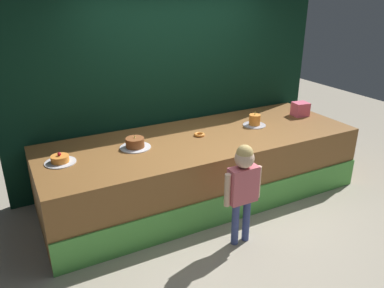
# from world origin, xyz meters

# --- Properties ---
(ground_plane) EXTENTS (12.00, 12.00, 0.00)m
(ground_plane) POSITION_xyz_m (0.00, 0.00, 0.00)
(ground_plane) COLOR #ADA38E
(stage_platform) EXTENTS (3.93, 1.41, 0.80)m
(stage_platform) POSITION_xyz_m (0.00, 0.69, 0.40)
(stage_platform) COLOR brown
(stage_platform) RESTS_ON ground_plane
(curtain_backdrop) EXTENTS (4.47, 0.08, 2.70)m
(curtain_backdrop) POSITION_xyz_m (0.00, 1.49, 1.35)
(curtain_backdrop) COLOR black
(curtain_backdrop) RESTS_ON ground_plane
(child_figure) EXTENTS (0.43, 0.20, 1.11)m
(child_figure) POSITION_xyz_m (-0.12, -0.37, 0.72)
(child_figure) COLOR #3F4C8C
(child_figure) RESTS_ON ground_plane
(pink_box) EXTENTS (0.23, 0.21, 0.19)m
(pink_box) POSITION_xyz_m (1.67, 0.79, 0.90)
(pink_box) COLOR #F36081
(pink_box) RESTS_ON stage_platform
(donut) EXTENTS (0.13, 0.13, 0.03)m
(donut) POSITION_xyz_m (0.00, 0.75, 0.82)
(donut) COLOR orange
(donut) RESTS_ON stage_platform
(cake_left) EXTENTS (0.32, 0.32, 0.12)m
(cake_left) POSITION_xyz_m (-1.67, 0.74, 0.84)
(cake_left) COLOR silver
(cake_left) RESTS_ON stage_platform
(cake_center) EXTENTS (0.36, 0.36, 0.16)m
(cake_center) POSITION_xyz_m (-0.83, 0.76, 0.86)
(cake_center) COLOR silver
(cake_center) RESTS_ON stage_platform
(cake_right) EXTENTS (0.30, 0.30, 0.21)m
(cake_right) POSITION_xyz_m (0.83, 0.74, 0.87)
(cake_right) COLOR silver
(cake_right) RESTS_ON stage_platform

